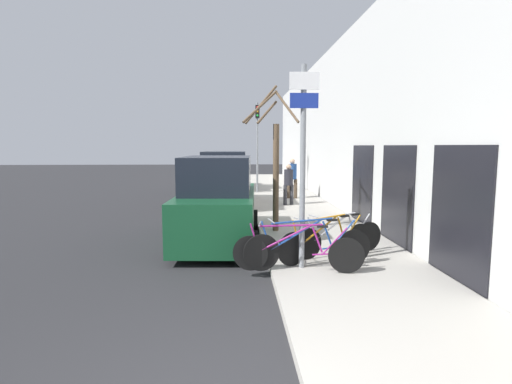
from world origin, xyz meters
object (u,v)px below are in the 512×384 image
Objects in this scene: street_tree at (274,164)px; signpost at (303,159)px; bicycle_0 at (298,251)px; bicycle_3 at (339,237)px; pedestrian_far at (289,181)px; pedestrian_near at (292,175)px; bicycle_1 at (309,247)px; parked_car_0 at (218,204)px; parked_car_2 at (228,173)px; traffic_light at (257,135)px; bicycle_2 at (328,241)px; parked_car_1 at (225,182)px.

signpost is at bearing -86.48° from street_tree.
bicycle_3 is (1.08, 1.11, -0.01)m from bicycle_0.
pedestrian_near is at bearing 62.85° from pedestrian_far.
bicycle_1 is 0.64× the size of street_tree.
bicycle_3 is 3.34m from parked_car_0.
parked_car_2 is 5.38m from pedestrian_near.
parked_car_2 is 1.03× the size of traffic_light.
pedestrian_near reaches higher than bicycle_1.
pedestrian_far reaches higher than bicycle_2.
parked_car_1 is 1.15× the size of street_tree.
signpost is 1.51× the size of bicycle_1.
traffic_light reaches higher than bicycle_1.
bicycle_1 is (0.13, -0.02, -1.70)m from signpost.
bicycle_1 is 3.73m from street_tree.
pedestrian_near is 3.34m from traffic_light.
pedestrian_near is 0.45× the size of street_tree.
parked_car_1 is 1.02× the size of traffic_light.
pedestrian_near is at bearing -58.60° from traffic_light.
traffic_light is (1.56, 9.91, 2.02)m from parked_car_0.
bicycle_3 is 12.14m from traffic_light.
bicycle_1 is 3.38m from parked_car_0.
parked_car_0 is 2.93× the size of pedestrian_far.
pedestrian_near is at bearing -29.68° from bicycle_2.
bicycle_1 is at bearing -36.29° from bicycle_0.
parked_car_2 is at bearing 97.32° from street_tree.
parked_car_0 is 1.93m from street_tree.
bicycle_1 is 1.16× the size of bicycle_2.
bicycle_1 is at bearing -79.71° from pedestrian_near.
parked_car_1 is (-2.33, 8.18, 0.50)m from bicycle_2.
bicycle_3 is (0.34, 0.36, -0.01)m from bicycle_2.
pedestrian_far is (-0.43, -2.00, -0.09)m from pedestrian_near.
bicycle_1 is at bearing -87.03° from parked_car_2.
parked_car_0 is 6.10m from pedestrian_far.
street_tree is at bearing -90.26° from traffic_light.
bicycle_1 is 1.19m from bicycle_3.
bicycle_2 is 1.04× the size of bicycle_3.
bicycle_0 reaches higher than bicycle_3.
bicycle_1 is 12.93m from traffic_light.
bicycle_2 is 0.46× the size of parked_car_0.
traffic_light is (-0.30, 12.69, 2.47)m from bicycle_1.
pedestrian_near is (1.14, 10.32, 0.62)m from bicycle_1.
street_tree is at bearing 25.58° from parked_car_0.
bicycle_2 is at bearing -72.38° from parked_car_1.
bicycle_3 is 14.21m from parked_car_2.
signpost reaches higher than bicycle_2.
parked_car_2 reaches higher than bicycle_3.
bicycle_1 is at bearing -53.15° from parked_car_0.
bicycle_3 is (0.96, 0.83, -1.73)m from signpost.
bicycle_2 is 3.31m from parked_car_0.
parked_car_1 is 4.73m from traffic_light.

